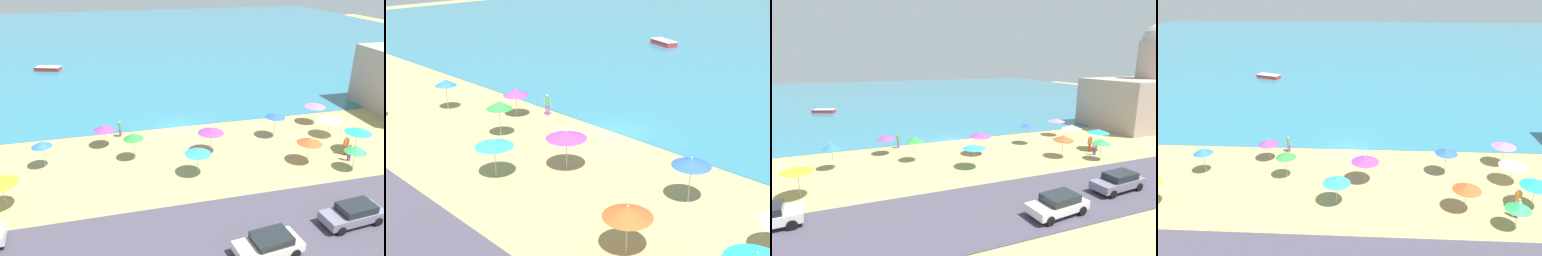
% 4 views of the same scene
% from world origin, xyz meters
% --- Properties ---
extents(ground_plane, '(160.00, 160.00, 0.00)m').
position_xyz_m(ground_plane, '(0.00, 0.00, 0.00)').
color(ground_plane, tan).
extents(sea, '(150.00, 110.00, 0.05)m').
position_xyz_m(sea, '(0.00, 55.00, 0.03)').
color(sea, teal).
rests_on(sea, ground_plane).
extents(coastal_road, '(80.00, 8.00, 0.06)m').
position_xyz_m(coastal_road, '(0.00, -18.00, 0.03)').
color(coastal_road, '#453F4F').
rests_on(coastal_road, ground_plane).
extents(beach_umbrella_0, '(1.98, 1.98, 2.24)m').
position_xyz_m(beach_umbrella_0, '(-7.71, -2.74, 1.92)').
color(beach_umbrella_0, '#B2B2B7').
rests_on(beach_umbrella_0, ground_plane).
extents(beach_umbrella_1, '(2.03, 2.03, 2.57)m').
position_xyz_m(beach_umbrella_1, '(8.97, -4.71, 2.30)').
color(beach_umbrella_1, '#B2B2B7').
rests_on(beach_umbrella_1, ground_plane).
extents(beach_umbrella_2, '(2.21, 2.21, 2.34)m').
position_xyz_m(beach_umbrella_2, '(-0.44, -9.98, 2.08)').
color(beach_umbrella_2, '#B2B2B7').
rests_on(beach_umbrella_2, ground_plane).
extents(beach_umbrella_3, '(2.41, 2.41, 2.47)m').
position_xyz_m(beach_umbrella_3, '(1.73, -6.46, 2.19)').
color(beach_umbrella_3, '#B2B2B7').
rests_on(beach_umbrella_3, ground_plane).
extents(beach_umbrella_4, '(2.31, 2.31, 2.49)m').
position_xyz_m(beach_umbrella_4, '(-15.02, -11.22, 2.24)').
color(beach_umbrella_4, '#B2B2B7').
rests_on(beach_umbrella_4, ground_plane).
extents(beach_umbrella_5, '(1.75, 1.75, 2.54)m').
position_xyz_m(beach_umbrella_5, '(-12.93, -5.62, 2.22)').
color(beach_umbrella_5, '#B2B2B7').
rests_on(beach_umbrella_5, ground_plane).
extents(beach_umbrella_6, '(2.20, 2.20, 2.36)m').
position_xyz_m(beach_umbrella_6, '(14.76, -2.55, 2.10)').
color(beach_umbrella_6, '#B2B2B7').
rests_on(beach_umbrella_6, ground_plane).
extents(beach_umbrella_7, '(2.18, 2.18, 2.40)m').
position_xyz_m(beach_umbrella_7, '(9.51, -10.37, 2.09)').
color(beach_umbrella_7, '#B2B2B7').
rests_on(beach_umbrella_7, ground_plane).
extents(beach_umbrella_8, '(2.33, 2.33, 2.20)m').
position_xyz_m(beach_umbrella_8, '(14.46, -5.89, 1.90)').
color(beach_umbrella_8, '#B2B2B7').
rests_on(beach_umbrella_8, ground_plane).
extents(beach_umbrella_9, '(1.81, 1.81, 2.61)m').
position_xyz_m(beach_umbrella_9, '(-5.26, -6.07, 2.27)').
color(beach_umbrella_9, '#B2B2B7').
rests_on(beach_umbrella_9, ground_plane).
extents(beach_umbrella_10, '(1.82, 1.82, 2.27)m').
position_xyz_m(beach_umbrella_10, '(12.62, -12.46, 1.93)').
color(beach_umbrella_10, '#B2B2B7').
rests_on(beach_umbrella_10, ground_plane).
extents(beach_umbrella_11, '(2.39, 2.39, 2.46)m').
position_xyz_m(beach_umbrella_11, '(14.84, -9.72, 2.18)').
color(beach_umbrella_11, '#B2B2B7').
rests_on(beach_umbrella_11, ground_plane).
extents(bather_0, '(0.34, 0.53, 1.67)m').
position_xyz_m(bather_0, '(13.23, -11.07, 0.93)').
color(bather_0, purple).
rests_on(bather_0, ground_plane).
extents(bather_1, '(0.57, 0.26, 1.82)m').
position_xyz_m(bather_1, '(13.60, -9.94, 1.03)').
color(bather_1, '#E9492C').
rests_on(bather_1, ground_plane).
extents(bather_2, '(0.42, 0.44, 1.69)m').
position_xyz_m(bather_2, '(-6.16, -0.94, 0.95)').
color(bather_2, purple).
rests_on(bather_2, ground_plane).
extents(parked_car_0, '(4.47, 2.12, 1.44)m').
position_xyz_m(parked_car_0, '(8.00, -18.84, 0.82)').
color(parked_car_0, slate).
rests_on(parked_car_0, coastal_road).
extents(parked_car_3, '(4.25, 2.28, 1.39)m').
position_xyz_m(parked_car_3, '(1.23, -20.20, 0.80)').
color(parked_car_3, silver).
rests_on(parked_car_3, coastal_road).
extents(skiff_nearshore, '(4.41, 2.77, 0.67)m').
position_xyz_m(skiff_nearshore, '(-15.71, 27.67, 0.38)').
color(skiff_nearshore, '#B13031').
rests_on(skiff_nearshore, sea).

